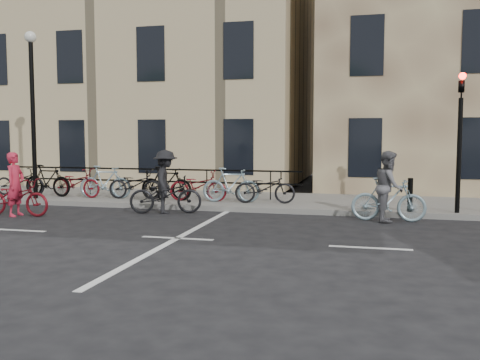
% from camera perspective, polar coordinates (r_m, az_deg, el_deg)
% --- Properties ---
extents(ground, '(120.00, 120.00, 0.00)m').
position_cam_1_polar(ground, '(11.53, -6.69, -6.22)').
color(ground, black).
rests_on(ground, ground).
extents(sidewalk, '(46.00, 4.00, 0.15)m').
position_cam_1_polar(sidewalk, '(18.54, -11.74, -1.80)').
color(sidewalk, slate).
rests_on(sidewalk, ground).
extents(building_west, '(20.00, 10.00, 10.00)m').
position_cam_1_polar(building_west, '(27.09, -15.11, 11.01)').
color(building_west, tan).
rests_on(building_west, sidewalk).
extents(traffic_light, '(0.18, 0.30, 3.90)m').
position_cam_1_polar(traffic_light, '(15.08, 22.43, 5.45)').
color(traffic_light, black).
rests_on(traffic_light, sidewalk).
extents(lamp_post, '(0.36, 0.36, 5.28)m').
position_cam_1_polar(lamp_post, '(18.34, -21.28, 8.58)').
color(lamp_post, black).
rests_on(lamp_post, sidewalk).
extents(bollard_east, '(0.14, 0.14, 0.90)m').
position_cam_1_polar(bollard_east, '(14.95, 17.69, -1.52)').
color(bollard_east, black).
rests_on(bollard_east, sidewalk).
extents(parked_bikes, '(10.40, 1.23, 1.05)m').
position_cam_1_polar(parked_bikes, '(17.32, -11.06, -0.37)').
color(parked_bikes, black).
rests_on(parked_bikes, sidewalk).
extents(cyclist_pink, '(1.96, 0.73, 1.73)m').
position_cam_1_polar(cyclist_pink, '(15.68, -22.81, -1.38)').
color(cyclist_pink, maroon).
rests_on(cyclist_pink, ground).
extents(cyclist_grey, '(1.86, 0.88, 1.80)m').
position_cam_1_polar(cyclist_grey, '(14.06, 15.58, -1.35)').
color(cyclist_grey, '#85A3AF').
rests_on(cyclist_grey, ground).
extents(cyclist_dark, '(2.11, 1.30, 1.78)m').
position_cam_1_polar(cyclist_dark, '(15.07, -7.94, -0.90)').
color(cyclist_dark, black).
rests_on(cyclist_dark, ground).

